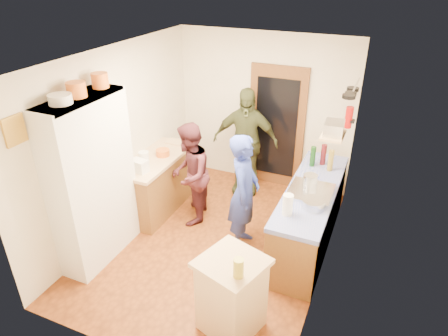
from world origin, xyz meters
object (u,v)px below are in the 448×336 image
Objects in this scene: island_base at (231,297)px; person_back at (246,142)px; right_counter_base at (309,218)px; person_left at (192,173)px; hutch_body at (93,182)px; person_hob at (246,194)px.

person_back is at bearing 107.82° from island_base.
right_counter_base is 1.79m from person_left.
hutch_body is 1.32× the size of person_hob.
person_hob is 1.01m from person_left.
person_left is (-0.96, 0.32, -0.05)m from person_hob.
person_back is (-0.89, 2.77, 0.48)m from island_base.
person_back is (1.18, 2.31, -0.19)m from hutch_body.
person_hob is at bearing -81.10° from person_back.
person_left is (-1.32, 1.68, 0.35)m from island_base.
person_hob reaches higher than right_counter_base.
hutch_body is at bearing -152.53° from right_counter_base.
right_counter_base is 2.56× the size of island_base.
hutch_body is at bearing 107.14° from person_hob.
person_hob is (1.71, 0.90, -0.27)m from hutch_body.
person_hob is at bearing 27.61° from hutch_body.
hutch_body is 1.00× the size of right_counter_base.
person_hob is 1.06× the size of person_left.
person_left is 0.86× the size of person_back.
hutch_body is 1.46m from person_left.
hutch_body is 1.95m from person_hob.
right_counter_base is 1.41× the size of person_left.
person_left is at bearing 61.20° from person_hob.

